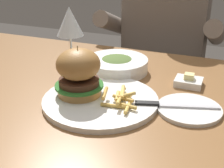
{
  "coord_description": "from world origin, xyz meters",
  "views": [
    {
      "loc": [
        0.34,
        -0.73,
        1.12
      ],
      "look_at": [
        0.07,
        -0.04,
        0.78
      ],
      "focal_mm": 50.0,
      "sensor_mm": 36.0,
      "label": 1
    }
  ],
  "objects_px": {
    "burger_sandwich": "(79,72)",
    "diner_person": "(163,69)",
    "bread_plate": "(189,109)",
    "soup_bowl": "(117,64)",
    "wine_glass": "(70,23)",
    "main_plate": "(101,100)",
    "butter_dish": "(189,81)",
    "table_knife": "(169,105)"
  },
  "relations": [
    {
      "from": "bread_plate",
      "to": "diner_person",
      "type": "xyz_separation_m",
      "value": [
        -0.22,
        0.69,
        -0.18
      ]
    },
    {
      "from": "diner_person",
      "to": "butter_dish",
      "type": "bearing_deg",
      "value": -70.5
    },
    {
      "from": "bread_plate",
      "to": "butter_dish",
      "type": "xyz_separation_m",
      "value": [
        -0.03,
        0.15,
        0.01
      ]
    },
    {
      "from": "burger_sandwich",
      "to": "butter_dish",
      "type": "bearing_deg",
      "value": 37.15
    },
    {
      "from": "bread_plate",
      "to": "diner_person",
      "type": "bearing_deg",
      "value": 107.41
    },
    {
      "from": "main_plate",
      "to": "wine_glass",
      "type": "height_order",
      "value": "wine_glass"
    },
    {
      "from": "wine_glass",
      "to": "diner_person",
      "type": "xyz_separation_m",
      "value": [
        0.17,
        0.57,
        -0.33
      ]
    },
    {
      "from": "main_plate",
      "to": "burger_sandwich",
      "type": "relative_size",
      "value": 2.23
    },
    {
      "from": "wine_glass",
      "to": "soup_bowl",
      "type": "distance_m",
      "value": 0.2
    },
    {
      "from": "soup_bowl",
      "to": "main_plate",
      "type": "bearing_deg",
      "value": -80.03
    },
    {
      "from": "main_plate",
      "to": "soup_bowl",
      "type": "relative_size",
      "value": 1.51
    },
    {
      "from": "diner_person",
      "to": "wine_glass",
      "type": "bearing_deg",
      "value": -106.82
    },
    {
      "from": "table_knife",
      "to": "soup_bowl",
      "type": "xyz_separation_m",
      "value": [
        -0.21,
        0.19,
        0.01
      ]
    },
    {
      "from": "butter_dish",
      "to": "bread_plate",
      "type": "bearing_deg",
      "value": -80.29
    },
    {
      "from": "burger_sandwich",
      "to": "soup_bowl",
      "type": "distance_m",
      "value": 0.22
    },
    {
      "from": "main_plate",
      "to": "soup_bowl",
      "type": "bearing_deg",
      "value": 99.97
    },
    {
      "from": "burger_sandwich",
      "to": "butter_dish",
      "type": "relative_size",
      "value": 1.74
    },
    {
      "from": "burger_sandwich",
      "to": "table_knife",
      "type": "bearing_deg",
      "value": 6.31
    },
    {
      "from": "wine_glass",
      "to": "table_knife",
      "type": "bearing_deg",
      "value": -21.43
    },
    {
      "from": "butter_dish",
      "to": "diner_person",
      "type": "xyz_separation_m",
      "value": [
        -0.19,
        0.54,
        -0.19
      ]
    },
    {
      "from": "table_knife",
      "to": "burger_sandwich",
      "type": "bearing_deg",
      "value": -173.69
    },
    {
      "from": "wine_glass",
      "to": "main_plate",
      "type": "bearing_deg",
      "value": -43.59
    },
    {
      "from": "wine_glass",
      "to": "soup_bowl",
      "type": "relative_size",
      "value": 1.04
    },
    {
      "from": "burger_sandwich",
      "to": "diner_person",
      "type": "bearing_deg",
      "value": 84.96
    },
    {
      "from": "wine_glass",
      "to": "bread_plate",
      "type": "distance_m",
      "value": 0.43
    },
    {
      "from": "burger_sandwich",
      "to": "table_knife",
      "type": "xyz_separation_m",
      "value": [
        0.23,
        0.03,
        -0.06
      ]
    },
    {
      "from": "main_plate",
      "to": "burger_sandwich",
      "type": "distance_m",
      "value": 0.09
    },
    {
      "from": "burger_sandwich",
      "to": "wine_glass",
      "type": "bearing_deg",
      "value": 124.11
    },
    {
      "from": "wine_glass",
      "to": "table_knife",
      "type": "xyz_separation_m",
      "value": [
        0.34,
        -0.13,
        -0.14
      ]
    },
    {
      "from": "burger_sandwich",
      "to": "table_knife",
      "type": "height_order",
      "value": "burger_sandwich"
    },
    {
      "from": "wine_glass",
      "to": "diner_person",
      "type": "distance_m",
      "value": 0.68
    },
    {
      "from": "bread_plate",
      "to": "soup_bowl",
      "type": "bearing_deg",
      "value": 145.7
    },
    {
      "from": "table_knife",
      "to": "diner_person",
      "type": "bearing_deg",
      "value": 103.45
    },
    {
      "from": "main_plate",
      "to": "burger_sandwich",
      "type": "bearing_deg",
      "value": 178.96
    },
    {
      "from": "main_plate",
      "to": "burger_sandwich",
      "type": "xyz_separation_m",
      "value": [
        -0.06,
        0.0,
        0.07
      ]
    },
    {
      "from": "bread_plate",
      "to": "wine_glass",
      "type": "bearing_deg",
      "value": 162.95
    },
    {
      "from": "wine_glass",
      "to": "burger_sandwich",
      "type": "bearing_deg",
      "value": -55.89
    },
    {
      "from": "burger_sandwich",
      "to": "bread_plate",
      "type": "relative_size",
      "value": 0.84
    },
    {
      "from": "main_plate",
      "to": "diner_person",
      "type": "xyz_separation_m",
      "value": [
        0.0,
        0.73,
        -0.18
      ]
    },
    {
      "from": "soup_bowl",
      "to": "diner_person",
      "type": "xyz_separation_m",
      "value": [
        0.04,
        0.51,
        -0.2
      ]
    },
    {
      "from": "main_plate",
      "to": "diner_person",
      "type": "height_order",
      "value": "diner_person"
    },
    {
      "from": "main_plate",
      "to": "diner_person",
      "type": "bearing_deg",
      "value": 89.71
    }
  ]
}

